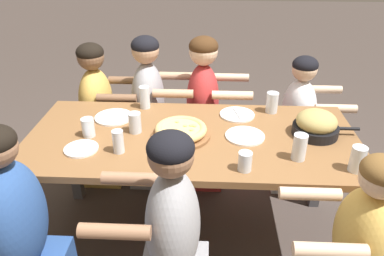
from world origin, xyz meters
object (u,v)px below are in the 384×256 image
at_px(diner_far_midleft, 150,119).
at_px(drinking_glass_d, 145,99).
at_px(drinking_glass_b, 299,148).
at_px(drinking_glass_g, 245,163).
at_px(drinking_glass_a, 135,123).
at_px(diner_near_left, 24,249).
at_px(diner_near_center, 173,254).
at_px(skillet_bowl, 316,125).
at_px(empty_plate_c, 245,136).
at_px(drinking_glass_f, 358,159).
at_px(empty_plate_b, 114,117).
at_px(empty_plate_a, 81,149).
at_px(diner_far_left, 100,121).
at_px(drinking_glass_h, 88,129).
at_px(diner_far_center, 203,120).
at_px(diner_far_right, 296,130).
at_px(drinking_glass_c, 272,104).
at_px(empty_plate_d, 237,115).
at_px(pizza_board_main, 181,131).
at_px(drinking_glass_e, 118,143).

bearing_deg(diner_far_midleft, drinking_glass_d, 4.99).
distance_m(drinking_glass_b, drinking_glass_g, 0.31).
xyz_separation_m(drinking_glass_a, diner_near_left, (-0.42, -0.69, -0.32)).
distance_m(diner_near_center, diner_near_left, 0.70).
bearing_deg(diner_near_left, skillet_bowl, -64.26).
bearing_deg(drinking_glass_a, empty_plate_c, -2.49).
distance_m(drinking_glass_d, drinking_glass_f, 1.34).
bearing_deg(empty_plate_b, empty_plate_a, -102.91).
height_order(drinking_glass_b, diner_far_left, diner_far_left).
bearing_deg(drinking_glass_h, diner_far_center, 46.92).
height_order(drinking_glass_f, diner_far_right, diner_far_right).
relative_size(drinking_glass_c, diner_far_midleft, 0.11).
bearing_deg(diner_far_left, diner_near_left, 0.07).
distance_m(empty_plate_d, diner_far_left, 1.13).
relative_size(pizza_board_main, drinking_glass_c, 2.52).
distance_m(drinking_glass_e, diner_far_midleft, 0.90).
relative_size(drinking_glass_e, diner_far_right, 0.12).
bearing_deg(diner_near_center, drinking_glass_g, -45.44).
height_order(empty_plate_a, drinking_glass_e, drinking_glass_e).
bearing_deg(empty_plate_c, empty_plate_d, 96.23).
relative_size(empty_plate_a, drinking_glass_b, 1.30).
distance_m(empty_plate_b, diner_near_center, 1.00).
relative_size(empty_plate_c, drinking_glass_a, 1.86).
distance_m(empty_plate_b, diner_far_midleft, 0.54).
relative_size(drinking_glass_b, diner_far_left, 0.13).
bearing_deg(drinking_glass_g, diner_near_center, -135.44).
distance_m(empty_plate_a, drinking_glass_b, 1.16).
distance_m(empty_plate_c, drinking_glass_g, 0.33).
height_order(empty_plate_c, diner_near_center, diner_near_center).
height_order(empty_plate_d, diner_far_right, diner_far_right).
xyz_separation_m(empty_plate_c, drinking_glass_a, (-0.64, 0.03, 0.05)).
bearing_deg(pizza_board_main, empty_plate_a, -161.87).
distance_m(drinking_glass_f, drinking_glass_g, 0.55).
xyz_separation_m(drinking_glass_c, diner_far_right, (0.26, 0.32, -0.37)).
height_order(drinking_glass_f, drinking_glass_h, drinking_glass_f).
bearing_deg(diner_far_right, diner_far_left, -90.00).
bearing_deg(drinking_glass_d, diner_far_left, 145.11).
bearing_deg(diner_near_left, empty_plate_b, -16.10).
relative_size(drinking_glass_f, drinking_glass_h, 1.22).
bearing_deg(drinking_glass_f, diner_near_left, -167.52).
height_order(drinking_glass_c, drinking_glass_h, drinking_glass_c).
distance_m(drinking_glass_h, diner_far_right, 1.57).
bearing_deg(skillet_bowl, pizza_board_main, -175.51).
xyz_separation_m(drinking_glass_d, drinking_glass_e, (-0.05, -0.56, -0.01)).
bearing_deg(empty_plate_c, diner_far_right, 55.08).
distance_m(drinking_glass_a, drinking_glass_d, 0.33).
bearing_deg(drinking_glass_c, drinking_glass_a, -159.69).
relative_size(empty_plate_d, diner_near_center, 0.19).
bearing_deg(diner_far_center, diner_near_left, -31.41).
relative_size(drinking_glass_a, drinking_glass_e, 0.94).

